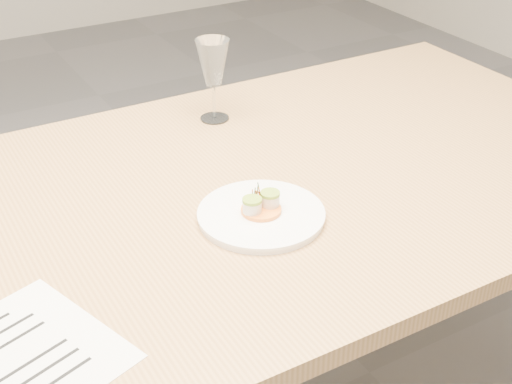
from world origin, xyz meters
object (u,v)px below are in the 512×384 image
dining_table (132,246)px  recipe_sheet (31,351)px  dinner_plate (261,214)px  wine_glass_2 (213,64)px

dining_table → recipe_sheet: recipe_sheet is taller
dinner_plate → wine_glass_2: bearing=74.0°
dining_table → wine_glass_2: size_ratio=11.74×
dining_table → recipe_sheet: 0.39m
recipe_sheet → wine_glass_2: wine_glass_2 is taller
dining_table → wine_glass_2: (0.35, 0.32, 0.21)m
dining_table → dinner_plate: size_ratio=9.64×
dinner_plate → recipe_sheet: bearing=-163.6°
dinner_plate → recipe_sheet: 0.51m
dining_table → dinner_plate: 0.27m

